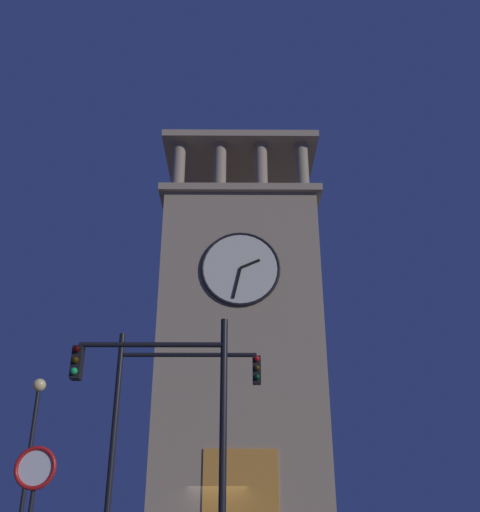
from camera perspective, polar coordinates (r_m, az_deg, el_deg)
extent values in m
cube|color=gray|center=(30.49, 0.00, -11.20)|extent=(7.98, 7.83, 16.80)
cube|color=gray|center=(33.50, 0.00, 3.28)|extent=(8.58, 8.43, 0.40)
cylinder|color=gray|center=(31.69, 6.25, 8.74)|extent=(0.70, 0.70, 2.98)
cylinder|color=gray|center=(31.52, 2.12, 8.80)|extent=(0.70, 0.70, 2.98)
cylinder|color=gray|center=(31.50, -2.04, 8.81)|extent=(0.70, 0.70, 2.98)
cylinder|color=gray|center=(31.65, -6.18, 8.78)|extent=(0.70, 0.70, 2.98)
cylinder|color=gray|center=(37.39, 5.18, 3.20)|extent=(0.70, 0.70, 2.98)
cylinder|color=gray|center=(37.24, 1.71, 3.22)|extent=(0.70, 0.70, 2.98)
cylinder|color=gray|center=(37.23, -1.77, 3.23)|extent=(0.70, 0.70, 2.98)
cylinder|color=gray|center=(37.36, -5.24, 3.23)|extent=(0.70, 0.70, 2.98)
cube|color=gray|center=(35.19, 0.00, 8.17)|extent=(8.58, 8.43, 0.40)
cylinder|color=black|center=(35.85, 0.00, 9.80)|extent=(0.12, 0.12, 2.01)
cylinder|color=silver|center=(27.95, 0.05, -1.27)|extent=(3.77, 0.12, 3.77)
torus|color=black|center=(27.93, 0.05, -1.26)|extent=(3.93, 0.16, 3.93)
cube|color=black|center=(27.95, 1.02, -0.79)|extent=(1.00, 0.06, 0.54)
cube|color=black|center=(27.56, -0.31, -2.69)|extent=(0.47, 0.06, 1.59)
cube|color=orange|center=(25.84, 0.06, -23.18)|extent=(3.20, 0.24, 4.00)
cylinder|color=black|center=(15.84, -12.64, -18.21)|extent=(0.16, 0.16, 6.06)
cylinder|color=black|center=(15.99, -5.16, -9.84)|extent=(3.75, 0.12, 0.12)
cube|color=black|center=(15.84, 1.68, -11.37)|extent=(0.22, 0.30, 0.75)
sphere|color=red|center=(15.73, 1.69, -10.25)|extent=(0.16, 0.16, 0.16)
sphere|color=#392705|center=(15.68, 1.70, -11.14)|extent=(0.16, 0.16, 0.16)
sphere|color=#063316|center=(15.62, 1.71, -12.03)|extent=(0.16, 0.16, 0.16)
cylinder|color=black|center=(12.78, -1.72, -18.44)|extent=(0.16, 0.16, 5.61)
cylinder|color=black|center=(13.33, -8.83, -8.78)|extent=(3.32, 0.12, 0.12)
cube|color=black|center=(13.57, -16.00, -10.27)|extent=(0.22, 0.30, 0.75)
sphere|color=#360505|center=(13.46, -16.05, -8.94)|extent=(0.16, 0.16, 0.16)
sphere|color=#392705|center=(13.40, -16.18, -9.97)|extent=(0.16, 0.16, 0.16)
sphere|color=#18C154|center=(13.35, -16.30, -11.01)|extent=(0.16, 0.16, 0.16)
cylinder|color=black|center=(20.78, -20.60, -19.76)|extent=(0.14, 0.14, 5.25)
sphere|color=#F9DB8C|center=(21.12, -19.46, -12.10)|extent=(0.44, 0.44, 0.44)
cylinder|color=white|center=(11.84, -19.80, -19.35)|extent=(0.70, 0.04, 0.70)
torus|color=red|center=(11.82, -19.83, -19.34)|extent=(0.78, 0.08, 0.78)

